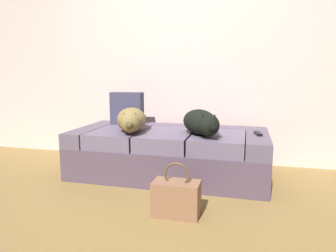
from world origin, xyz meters
TOP-DOWN VIEW (x-y plane):
  - ground_plane at (0.00, 0.00)m, footprint 10.00×10.00m
  - back_wall at (0.00, 1.70)m, footprint 6.40×0.10m
  - couch at (0.00, 1.07)m, footprint 1.82×0.86m
  - dog_tan at (-0.32, 0.92)m, footprint 0.41×0.62m
  - dog_dark at (0.32, 0.94)m, footprint 0.46×0.61m
  - tv_remote at (0.81, 1.06)m, footprint 0.07×0.16m
  - throw_pillow at (-0.52, 1.31)m, footprint 0.34×0.13m
  - handbag at (0.26, 0.25)m, footprint 0.32×0.18m

SIDE VIEW (x-z plane):
  - ground_plane at x=0.00m, z-range 0.00..0.00m
  - handbag at x=0.26m, z-range -0.06..0.31m
  - couch at x=0.00m, z-range 0.00..0.44m
  - tv_remote at x=0.81m, z-range 0.44..0.46m
  - dog_tan at x=-0.32m, z-range 0.44..0.66m
  - dog_dark at x=0.32m, z-range 0.44..0.66m
  - throw_pillow at x=-0.52m, z-range 0.44..0.78m
  - back_wall at x=0.00m, z-range 0.00..2.80m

